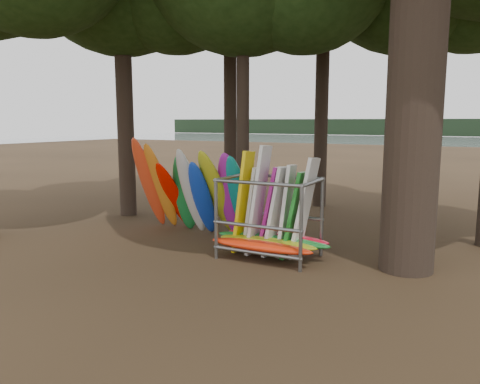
% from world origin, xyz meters
% --- Properties ---
extents(ground, '(120.00, 120.00, 0.00)m').
position_xyz_m(ground, '(0.00, 0.00, 0.00)').
color(ground, '#47331E').
rests_on(ground, ground).
extents(lake, '(160.00, 160.00, 0.00)m').
position_xyz_m(lake, '(0.00, 60.00, 0.00)').
color(lake, gray).
rests_on(lake, ground).
extents(far_shore, '(160.00, 4.00, 4.00)m').
position_xyz_m(far_shore, '(0.00, 110.00, 2.00)').
color(far_shore, black).
rests_on(far_shore, ground).
extents(kayak_row, '(3.96, 1.92, 3.10)m').
position_xyz_m(kayak_row, '(-2.04, 1.40, 1.29)').
color(kayak_row, red).
rests_on(kayak_row, ground).
extents(storage_rack, '(3.14, 1.56, 2.86)m').
position_xyz_m(storage_rack, '(1.01, 0.22, 0.95)').
color(storage_rack, slate).
rests_on(storage_rack, ground).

